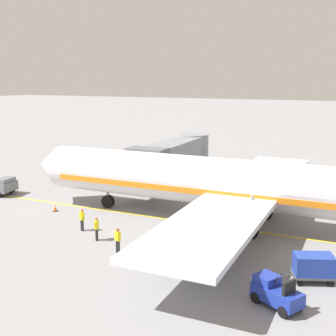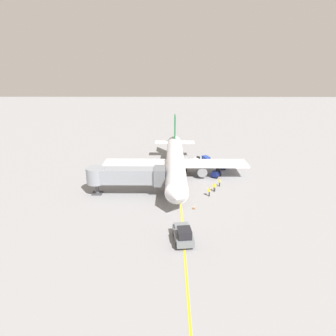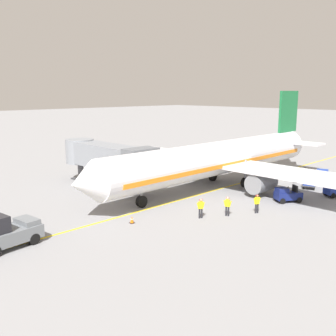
{
  "view_description": "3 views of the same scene",
  "coord_description": "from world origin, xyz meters",
  "px_view_note": "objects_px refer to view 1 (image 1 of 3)",
  "views": [
    {
      "loc": [
        -30.77,
        -8.72,
        11.07
      ],
      "look_at": [
        1.3,
        5.89,
        3.88
      ],
      "focal_mm": 47.44,
      "sensor_mm": 36.0,
      "label": 1
    },
    {
      "loc": [
        1.76,
        55.93,
        20.84
      ],
      "look_at": [
        2.25,
        4.06,
        3.24
      ],
      "focal_mm": 30.38,
      "sensor_mm": 36.0,
      "label": 2
    },
    {
      "loc": [
        -25.38,
        33.82,
        10.46
      ],
      "look_at": [
        2.75,
        6.07,
        2.69
      ],
      "focal_mm": 41.32,
      "sensor_mm": 36.0,
      "label": 3
    }
  ],
  "objects_px": {
    "parked_airliner": "(237,185)",
    "ground_crew_marshaller": "(118,239)",
    "jet_bridge": "(174,155)",
    "baggage_tug_trailing": "(276,293)",
    "ground_crew_wing_walker": "(97,227)",
    "ground_crew_loader": "(82,218)",
    "safety_cone_nose_left": "(55,208)",
    "baggage_cart_front": "(314,266)",
    "baggage_tug_lead": "(192,256)"
  },
  "relations": [
    {
      "from": "baggage_cart_front",
      "to": "ground_crew_marshaller",
      "type": "xyz_separation_m",
      "value": [
        -0.89,
        11.92,
        0.0
      ]
    },
    {
      "from": "baggage_cart_front",
      "to": "ground_crew_loader",
      "type": "height_order",
      "value": "ground_crew_loader"
    },
    {
      "from": "parked_airliner",
      "to": "ground_crew_marshaller",
      "type": "xyz_separation_m",
      "value": [
        -8.42,
        5.42,
        -2.23
      ]
    },
    {
      "from": "ground_crew_marshaller",
      "to": "baggage_cart_front",
      "type": "bearing_deg",
      "value": -85.74
    },
    {
      "from": "baggage_tug_trailing",
      "to": "baggage_cart_front",
      "type": "xyz_separation_m",
      "value": [
        3.51,
        -1.36,
        0.24
      ]
    },
    {
      "from": "baggage_tug_trailing",
      "to": "ground_crew_loader",
      "type": "relative_size",
      "value": 1.64
    },
    {
      "from": "parked_airliner",
      "to": "baggage_cart_front",
      "type": "bearing_deg",
      "value": -139.21
    },
    {
      "from": "ground_crew_loader",
      "to": "ground_crew_marshaller",
      "type": "distance_m",
      "value": 5.24
    },
    {
      "from": "jet_bridge",
      "to": "baggage_tug_trailing",
      "type": "distance_m",
      "value": 24.55
    },
    {
      "from": "baggage_tug_trailing",
      "to": "safety_cone_nose_left",
      "type": "relative_size",
      "value": 4.69
    },
    {
      "from": "parked_airliner",
      "to": "ground_crew_wing_walker",
      "type": "bearing_deg",
      "value": 131.82
    },
    {
      "from": "jet_bridge",
      "to": "ground_crew_loader",
      "type": "bearing_deg",
      "value": 176.37
    },
    {
      "from": "baggage_tug_lead",
      "to": "baggage_tug_trailing",
      "type": "distance_m",
      "value": 5.96
    },
    {
      "from": "baggage_tug_trailing",
      "to": "safety_cone_nose_left",
      "type": "height_order",
      "value": "baggage_tug_trailing"
    },
    {
      "from": "baggage_cart_front",
      "to": "baggage_tug_lead",
      "type": "bearing_deg",
      "value": 98.45
    },
    {
      "from": "baggage_tug_trailing",
      "to": "safety_cone_nose_left",
      "type": "xyz_separation_m",
      "value": [
        8.27,
        20.07,
        -0.42
      ]
    },
    {
      "from": "jet_bridge",
      "to": "ground_crew_wing_walker",
      "type": "xyz_separation_m",
      "value": [
        -15.88,
        -1.15,
        -2.5
      ]
    },
    {
      "from": "baggage_tug_trailing",
      "to": "ground_crew_loader",
      "type": "distance_m",
      "value": 16.0
    },
    {
      "from": "baggage_tug_lead",
      "to": "baggage_cart_front",
      "type": "distance_m",
      "value": 6.85
    },
    {
      "from": "baggage_tug_lead",
      "to": "safety_cone_nose_left",
      "type": "xyz_separation_m",
      "value": [
        5.77,
        14.66,
        -0.42
      ]
    },
    {
      "from": "baggage_tug_trailing",
      "to": "ground_crew_wing_walker",
      "type": "distance_m",
      "value": 13.64
    },
    {
      "from": "parked_airliner",
      "to": "jet_bridge",
      "type": "height_order",
      "value": "parked_airliner"
    },
    {
      "from": "baggage_cart_front",
      "to": "ground_crew_marshaller",
      "type": "relative_size",
      "value": 1.74
    },
    {
      "from": "ground_crew_marshaller",
      "to": "safety_cone_nose_left",
      "type": "xyz_separation_m",
      "value": [
        5.65,
        9.51,
        -0.66
      ]
    },
    {
      "from": "ground_crew_loader",
      "to": "ground_crew_wing_walker",
      "type": "bearing_deg",
      "value": -120.42
    },
    {
      "from": "jet_bridge",
      "to": "safety_cone_nose_left",
      "type": "relative_size",
      "value": 23.67
    },
    {
      "from": "parked_airliner",
      "to": "baggage_cart_front",
      "type": "height_order",
      "value": "parked_airliner"
    },
    {
      "from": "ground_crew_wing_walker",
      "to": "ground_crew_loader",
      "type": "xyz_separation_m",
      "value": [
        1.22,
        2.08,
        0.0
      ]
    },
    {
      "from": "jet_bridge",
      "to": "baggage_cart_front",
      "type": "bearing_deg",
      "value": -136.38
    },
    {
      "from": "ground_crew_wing_walker",
      "to": "ground_crew_loader",
      "type": "distance_m",
      "value": 2.41
    },
    {
      "from": "jet_bridge",
      "to": "parked_airliner",
      "type": "bearing_deg",
      "value": -134.15
    },
    {
      "from": "jet_bridge",
      "to": "baggage_tug_trailing",
      "type": "xyz_separation_m",
      "value": [
        -19.84,
        -14.2,
        -2.74
      ]
    },
    {
      "from": "baggage_cart_front",
      "to": "baggage_tug_trailing",
      "type": "bearing_deg",
      "value": 158.82
    },
    {
      "from": "ground_crew_marshaller",
      "to": "ground_crew_loader",
      "type": "bearing_deg",
      "value": 60.74
    },
    {
      "from": "baggage_cart_front",
      "to": "ground_crew_wing_walker",
      "type": "relative_size",
      "value": 1.74
    },
    {
      "from": "ground_crew_loader",
      "to": "safety_cone_nose_left",
      "type": "relative_size",
      "value": 2.86
    },
    {
      "from": "jet_bridge",
      "to": "ground_crew_loader",
      "type": "height_order",
      "value": "jet_bridge"
    },
    {
      "from": "parked_airliner",
      "to": "ground_crew_wing_walker",
      "type": "relative_size",
      "value": 22.02
    },
    {
      "from": "parked_airliner",
      "to": "baggage_tug_trailing",
      "type": "relative_size",
      "value": 13.45
    },
    {
      "from": "jet_bridge",
      "to": "ground_crew_wing_walker",
      "type": "height_order",
      "value": "jet_bridge"
    },
    {
      "from": "jet_bridge",
      "to": "baggage_tug_lead",
      "type": "relative_size",
      "value": 5.07
    },
    {
      "from": "parked_airliner",
      "to": "safety_cone_nose_left",
      "type": "relative_size",
      "value": 63.08
    },
    {
      "from": "jet_bridge",
      "to": "ground_crew_marshaller",
      "type": "height_order",
      "value": "jet_bridge"
    },
    {
      "from": "ground_crew_wing_walker",
      "to": "safety_cone_nose_left",
      "type": "relative_size",
      "value": 2.86
    },
    {
      "from": "baggage_tug_trailing",
      "to": "safety_cone_nose_left",
      "type": "distance_m",
      "value": 21.71
    },
    {
      "from": "ground_crew_loader",
      "to": "jet_bridge",
      "type": "bearing_deg",
      "value": -3.63
    },
    {
      "from": "ground_crew_loader",
      "to": "parked_airliner",
      "type": "bearing_deg",
      "value": -59.63
    },
    {
      "from": "jet_bridge",
      "to": "ground_crew_wing_walker",
      "type": "relative_size",
      "value": 8.26
    },
    {
      "from": "ground_crew_loader",
      "to": "safety_cone_nose_left",
      "type": "distance_m",
      "value": 5.86
    },
    {
      "from": "baggage_tug_trailing",
      "to": "ground_crew_wing_walker",
      "type": "bearing_deg",
      "value": 73.12
    }
  ]
}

